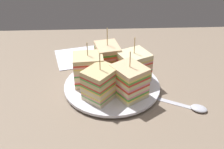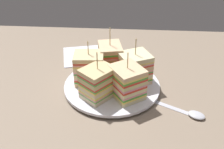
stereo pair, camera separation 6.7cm
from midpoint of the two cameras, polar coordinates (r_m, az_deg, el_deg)
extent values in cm
cube|color=gray|center=(70.26, -2.75, -3.68)|extent=(116.45, 81.28, 1.80)
cylinder|color=white|center=(69.56, -2.77, -2.89)|extent=(15.64, 15.64, 0.60)
cylinder|color=white|center=(69.18, -2.79, -2.44)|extent=(25.22, 25.22, 0.73)
cube|color=beige|center=(73.76, -3.58, 0.85)|extent=(7.38, 8.59, 1.17)
cube|color=#B2844C|center=(70.70, -2.99, -0.66)|extent=(5.77, 1.50, 1.17)
cube|color=pink|center=(73.32, -3.60, 1.42)|extent=(7.38, 8.59, 0.53)
cube|color=#4D9040|center=(73.05, -3.62, 1.78)|extent=(7.38, 8.59, 0.53)
cube|color=#D5B77C|center=(72.62, -3.64, 2.35)|extent=(7.38, 8.59, 1.17)
cube|color=#B2844C|center=(69.51, -3.04, 0.88)|extent=(5.77, 1.50, 1.17)
cube|color=#55A03A|center=(72.20, -3.66, 2.94)|extent=(7.38, 8.59, 0.53)
cube|color=#D94427|center=(71.94, -3.68, 3.30)|extent=(7.38, 8.59, 0.53)
cube|color=beige|center=(71.53, -3.70, 3.90)|extent=(7.38, 8.59, 1.17)
cube|color=#9E7242|center=(68.37, -3.09, 2.47)|extent=(5.77, 1.50, 1.17)
cube|color=pink|center=(71.12, -3.73, 4.50)|extent=(7.38, 8.59, 0.53)
cube|color=#DD4834|center=(70.88, -3.74, 4.88)|extent=(7.38, 8.59, 0.53)
cube|color=green|center=(70.63, -3.76, 5.26)|extent=(7.38, 8.59, 0.53)
cube|color=beige|center=(70.25, -3.78, 5.88)|extent=(7.38, 8.59, 1.17)
cylinder|color=tan|center=(68.95, -3.87, 8.13)|extent=(0.24, 0.24, 4.89)
cube|color=beige|center=(69.90, -7.78, -1.42)|extent=(7.99, 6.80, 1.10)
cube|color=#B2844C|center=(69.88, -4.77, -1.21)|extent=(0.78, 6.11, 1.10)
cube|color=#3D8B37|center=(69.47, -7.83, -0.88)|extent=(7.99, 6.80, 0.46)
cube|color=red|center=(69.22, -7.86, -0.56)|extent=(7.99, 6.80, 0.46)
cube|color=pink|center=(68.97, -7.89, -0.24)|extent=(7.99, 6.80, 0.46)
cube|color=beige|center=(68.56, -7.93, 0.31)|extent=(7.99, 6.80, 1.10)
cube|color=#9E7242|center=(68.54, -4.86, 0.52)|extent=(0.78, 6.11, 1.10)
cube|color=#428A40|center=(68.15, -7.98, 0.87)|extent=(7.99, 6.80, 0.46)
cube|color=pink|center=(67.91, -8.01, 1.20)|extent=(7.99, 6.80, 0.46)
cube|color=beige|center=(67.51, -8.06, 1.77)|extent=(7.99, 6.80, 1.10)
cube|color=#9E7242|center=(67.49, -4.94, 1.98)|extent=(0.78, 6.11, 1.10)
cube|color=#E9CA5E|center=(67.12, -8.11, 2.34)|extent=(7.99, 6.80, 0.46)
cube|color=pink|center=(66.89, -8.14, 2.68)|extent=(7.99, 6.80, 0.46)
cube|color=red|center=(66.66, -8.17, 3.03)|extent=(7.99, 6.80, 0.46)
cube|color=beige|center=(66.29, -8.23, 3.62)|extent=(7.99, 6.80, 1.10)
cylinder|color=tan|center=(65.20, -8.38, 5.43)|extent=(0.24, 0.24, 3.60)
cube|color=beige|center=(64.38, -5.46, -4.57)|extent=(9.45, 9.63, 1.11)
cube|color=#B2844C|center=(66.56, -3.32, -3.07)|extent=(4.70, 4.04, 1.11)
cube|color=#5FA842|center=(63.92, -5.49, -4.02)|extent=(9.45, 9.63, 0.43)
cube|color=pink|center=(63.67, -5.51, -3.71)|extent=(9.45, 9.63, 0.43)
cube|color=yellow|center=(63.42, -5.53, -3.40)|extent=(9.45, 9.63, 0.43)
cube|color=beige|center=(62.97, -5.57, -2.83)|extent=(9.45, 9.63, 1.11)
cube|color=#9E7242|center=(65.19, -3.39, -1.36)|extent=(4.70, 4.04, 1.11)
cube|color=#F8D14E|center=(62.53, -5.60, -2.26)|extent=(9.45, 9.63, 0.43)
cube|color=#60A440|center=(62.29, -5.63, -1.93)|extent=(9.45, 9.63, 0.43)
cube|color=red|center=(62.05, -5.65, -1.60)|extent=(9.45, 9.63, 0.43)
cube|color=#D6C586|center=(61.62, -5.68, -1.01)|extent=(9.45, 9.63, 1.11)
cube|color=#9E7242|center=(63.89, -3.46, 0.43)|extent=(4.70, 4.04, 1.11)
cube|color=#5AAD46|center=(61.21, -5.72, -0.41)|extent=(9.45, 9.63, 0.43)
cube|color=red|center=(60.97, -5.74, -0.07)|extent=(9.45, 9.63, 0.43)
cube|color=#DFC589|center=(60.57, -5.78, 0.54)|extent=(9.45, 9.63, 1.11)
cylinder|color=tan|center=(59.19, -5.92, 2.76)|extent=(0.24, 0.24, 4.29)
cube|color=beige|center=(64.92, 0.70, -4.14)|extent=(9.71, 9.95, 0.95)
cube|color=#B2844C|center=(67.32, -1.20, -2.63)|extent=(5.56, 3.89, 0.95)
cube|color=#F4CF56|center=(64.48, 0.71, -3.61)|extent=(9.71, 9.95, 0.52)
cube|color=green|center=(64.18, 0.71, -3.23)|extent=(9.71, 9.95, 0.52)
cube|color=pink|center=(63.87, 0.71, -2.85)|extent=(9.71, 9.95, 0.52)
cube|color=beige|center=(63.45, 0.72, -2.31)|extent=(9.71, 9.95, 0.95)
cube|color=#9E7242|center=(65.91, -1.22, -0.84)|extent=(5.56, 3.89, 0.95)
cube|color=red|center=(63.03, 0.72, -1.76)|extent=(9.71, 9.95, 0.52)
cube|color=pink|center=(62.74, 0.73, -1.36)|extent=(9.71, 9.95, 0.52)
cube|color=#D0C689|center=(62.33, 0.73, -0.80)|extent=(9.71, 9.95, 0.95)
cube|color=#B2844C|center=(64.83, -1.24, 0.63)|extent=(5.56, 3.89, 0.95)
cube|color=red|center=(61.93, 0.74, -0.23)|extent=(9.71, 9.95, 0.52)
cube|color=#539D38|center=(61.65, 0.74, 0.18)|extent=(9.71, 9.95, 0.52)
cube|color=#EFC961|center=(61.37, 0.74, 0.59)|extent=(9.71, 9.95, 0.52)
cube|color=beige|center=(60.98, 0.75, 1.18)|extent=(9.71, 9.95, 0.95)
cylinder|color=tan|center=(59.73, 0.76, 3.22)|extent=(0.24, 0.24, 4.03)
cube|color=beige|center=(70.62, 1.87, -0.70)|extent=(9.69, 9.31, 1.11)
cube|color=#9E7242|center=(69.14, -0.78, -1.50)|extent=(3.12, 6.07, 1.11)
cube|color=#549C38|center=(70.20, 1.88, -0.18)|extent=(9.69, 9.31, 0.43)
cube|color=#EDC75B|center=(69.97, 1.89, 0.12)|extent=(9.69, 9.31, 0.43)
cube|color=beige|center=(69.56, 1.90, 0.66)|extent=(9.69, 9.31, 1.11)
cube|color=#9E7242|center=(68.05, -0.79, -0.11)|extent=(3.12, 6.07, 1.11)
cube|color=red|center=(69.15, 1.91, 1.21)|extent=(9.69, 9.31, 0.43)
cube|color=#4A9B41|center=(68.93, 1.92, 1.52)|extent=(9.69, 9.31, 0.43)
cube|color=pink|center=(68.71, 1.92, 1.83)|extent=(9.69, 9.31, 0.43)
cube|color=#E2B385|center=(68.31, 1.94, 2.38)|extent=(9.69, 9.31, 1.11)
cube|color=#9E7242|center=(66.78, -0.81, 1.64)|extent=(3.12, 6.07, 1.11)
cube|color=red|center=(67.93, 1.95, 2.95)|extent=(9.69, 9.31, 0.43)
cube|color=#E4A6A0|center=(67.72, 1.95, 3.27)|extent=(9.69, 9.31, 0.43)
cube|color=#E6CD5F|center=(67.51, 1.96, 3.59)|extent=(9.69, 9.31, 0.43)
cube|color=beige|center=(67.14, 1.97, 4.17)|extent=(9.69, 9.31, 1.11)
cylinder|color=tan|center=(65.87, 2.02, 6.28)|extent=(0.24, 0.24, 4.41)
cylinder|color=#DAB762|center=(68.27, -3.68, -2.30)|extent=(5.51, 5.52, 0.71)
cylinder|color=#EACD7E|center=(68.23, -1.61, -1.85)|extent=(6.02, 6.04, 0.89)
cylinder|color=#EBC166|center=(69.21, -1.99, -0.90)|extent=(5.85, 5.84, 0.43)
cylinder|color=#E5CD6B|center=(67.59, -2.27, -1.10)|extent=(4.00, 4.03, 0.86)
cylinder|color=#ECCE7B|center=(68.21, -2.56, -0.77)|extent=(3.57, 3.56, 0.70)
cube|color=silver|center=(65.67, 9.84, -6.05)|extent=(9.70, 5.89, 0.25)
ellipsoid|color=silver|center=(64.60, 15.61, -7.24)|extent=(4.76, 4.30, 1.00)
cube|color=white|center=(85.10, -9.33, 3.78)|extent=(17.42, 16.58, 0.50)
camera|label=1|loc=(0.03, -92.86, -1.82)|focal=41.92mm
camera|label=2|loc=(0.03, 87.14, 1.82)|focal=41.92mm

